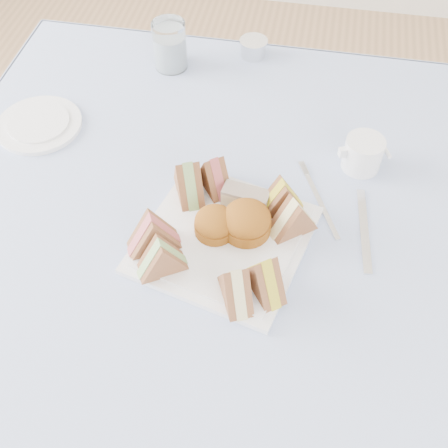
% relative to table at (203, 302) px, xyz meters
% --- Properties ---
extents(floor, '(4.00, 4.00, 0.00)m').
position_rel_table_xyz_m(floor, '(0.00, 0.00, -0.37)').
color(floor, '#9E7751').
rests_on(floor, ground).
extents(table, '(0.90, 0.90, 0.74)m').
position_rel_table_xyz_m(table, '(0.00, 0.00, 0.00)').
color(table, brown).
rests_on(table, floor).
extents(tablecloth, '(1.02, 1.02, 0.01)m').
position_rel_table_xyz_m(tablecloth, '(0.00, 0.00, 0.37)').
color(tablecloth, '#AFC1F8').
rests_on(tablecloth, table).
extents(serving_plate, '(0.33, 0.33, 0.01)m').
position_rel_table_xyz_m(serving_plate, '(0.07, -0.09, 0.38)').
color(serving_plate, white).
rests_on(serving_plate, tablecloth).
extents(sandwich_fl_a, '(0.10, 0.08, 0.08)m').
position_rel_table_xyz_m(sandwich_fl_a, '(-0.05, -0.13, 0.43)').
color(sandwich_fl_a, '#935D3B').
rests_on(sandwich_fl_a, serving_plate).
extents(sandwich_fl_b, '(0.09, 0.08, 0.07)m').
position_rel_table_xyz_m(sandwich_fl_b, '(-0.02, -0.17, 0.43)').
color(sandwich_fl_b, '#935D3B').
rests_on(sandwich_fl_b, serving_plate).
extents(sandwich_fr_a, '(0.08, 0.09, 0.08)m').
position_rel_table_xyz_m(sandwich_fr_a, '(0.15, -0.18, 0.43)').
color(sandwich_fr_a, '#935D3B').
rests_on(sandwich_fr_a, serving_plate).
extents(sandwich_fr_b, '(0.07, 0.09, 0.08)m').
position_rel_table_xyz_m(sandwich_fr_b, '(0.11, -0.20, 0.43)').
color(sandwich_fr_b, '#935D3B').
rests_on(sandwich_fr_b, serving_plate).
extents(sandwich_bl_a, '(0.08, 0.10, 0.08)m').
position_rel_table_xyz_m(sandwich_bl_a, '(-0.01, -0.00, 0.43)').
color(sandwich_bl_a, '#935D3B').
rests_on(sandwich_bl_a, serving_plate).
extents(sandwich_bl_b, '(0.08, 0.09, 0.07)m').
position_rel_table_xyz_m(sandwich_bl_b, '(0.03, 0.02, 0.43)').
color(sandwich_bl_b, '#935D3B').
rests_on(sandwich_bl_b, serving_plate).
extents(sandwich_br_a, '(0.09, 0.08, 0.08)m').
position_rel_table_xyz_m(sandwich_br_a, '(0.18, -0.05, 0.43)').
color(sandwich_br_a, '#935D3B').
rests_on(sandwich_br_a, serving_plate).
extents(sandwich_br_b, '(0.09, 0.07, 0.07)m').
position_rel_table_xyz_m(sandwich_br_b, '(0.16, -0.01, 0.43)').
color(sandwich_br_b, '#935D3B').
rests_on(sandwich_br_b, serving_plate).
extents(scone_left, '(0.08, 0.08, 0.05)m').
position_rel_table_xyz_m(scone_left, '(0.05, -0.08, 0.41)').
color(scone_left, brown).
rests_on(scone_left, serving_plate).
extents(scone_right, '(0.10, 0.10, 0.06)m').
position_rel_table_xyz_m(scone_right, '(0.10, -0.07, 0.42)').
color(scone_right, brown).
rests_on(scone_right, serving_plate).
extents(pastry_slice, '(0.09, 0.05, 0.04)m').
position_rel_table_xyz_m(pastry_slice, '(0.09, -0.01, 0.41)').
color(pastry_slice, tan).
rests_on(pastry_slice, serving_plate).
extents(side_plate, '(0.21, 0.21, 0.01)m').
position_rel_table_xyz_m(side_plate, '(-0.36, 0.13, 0.38)').
color(side_plate, white).
rests_on(side_plate, tablecloth).
extents(water_glass, '(0.08, 0.08, 0.11)m').
position_rel_table_xyz_m(water_glass, '(-0.14, 0.39, 0.43)').
color(water_glass, white).
rests_on(water_glass, tablecloth).
extents(tea_strainer, '(0.08, 0.08, 0.04)m').
position_rel_table_xyz_m(tea_strainer, '(0.03, 0.46, 0.39)').
color(tea_strainer, silver).
rests_on(tea_strainer, tablecloth).
extents(knife, '(0.03, 0.19, 0.00)m').
position_rel_table_xyz_m(knife, '(0.31, -0.02, 0.38)').
color(knife, silver).
rests_on(knife, tablecloth).
extents(fork, '(0.08, 0.15, 0.00)m').
position_rel_table_xyz_m(fork, '(0.23, 0.02, 0.38)').
color(fork, silver).
rests_on(fork, tablecloth).
extents(creamer_jug, '(0.10, 0.10, 0.07)m').
position_rel_table_xyz_m(creamer_jug, '(0.29, 0.14, 0.41)').
color(creamer_jug, white).
rests_on(creamer_jug, tablecloth).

